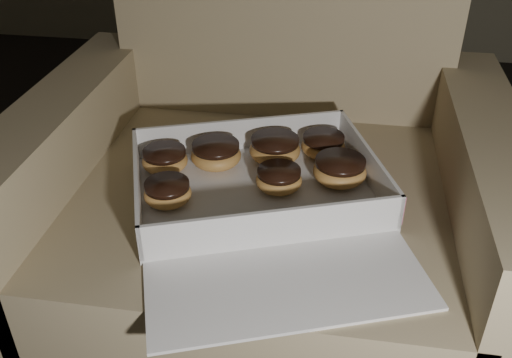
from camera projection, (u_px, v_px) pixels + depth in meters
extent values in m
cube|color=#94855E|center=(263.00, 264.00, 1.07)|extent=(0.65, 0.65, 0.38)
cube|color=#94855E|center=(80.00, 219.00, 1.08)|extent=(0.11, 0.65, 0.51)
cube|color=#94855E|center=(464.00, 258.00, 0.99)|extent=(0.11, 0.65, 0.51)
cube|color=white|center=(256.00, 191.00, 0.93)|extent=(0.45, 0.40, 0.01)
cube|color=white|center=(241.00, 134.00, 1.02)|extent=(0.36, 0.14, 0.06)
cube|color=white|center=(275.00, 227.00, 0.79)|extent=(0.36, 0.14, 0.06)
cube|color=white|center=(138.00, 187.00, 0.88)|extent=(0.10, 0.27, 0.06)
cube|color=white|center=(367.00, 163.00, 0.94)|extent=(0.10, 0.27, 0.06)
cube|color=#D85780|center=(369.00, 163.00, 0.94)|extent=(0.10, 0.26, 0.05)
cube|color=white|center=(288.00, 285.00, 0.75)|extent=(0.40, 0.28, 0.01)
ellipsoid|color=gold|center=(340.00, 172.00, 0.93)|extent=(0.09, 0.09, 0.04)
cylinder|color=black|center=(341.00, 162.00, 0.92)|extent=(0.08, 0.08, 0.01)
ellipsoid|color=gold|center=(279.00, 180.00, 0.92)|extent=(0.07, 0.07, 0.04)
cylinder|color=black|center=(279.00, 172.00, 0.91)|extent=(0.07, 0.07, 0.01)
ellipsoid|color=gold|center=(216.00, 155.00, 0.98)|extent=(0.09, 0.09, 0.04)
cylinder|color=black|center=(216.00, 146.00, 0.97)|extent=(0.08, 0.08, 0.01)
ellipsoid|color=gold|center=(165.00, 161.00, 0.96)|extent=(0.08, 0.08, 0.04)
cylinder|color=black|center=(164.00, 153.00, 0.96)|extent=(0.07, 0.07, 0.01)
ellipsoid|color=gold|center=(168.00, 194.00, 0.88)|extent=(0.07, 0.07, 0.04)
cylinder|color=black|center=(167.00, 185.00, 0.87)|extent=(0.07, 0.07, 0.01)
ellipsoid|color=gold|center=(323.00, 146.00, 1.01)|extent=(0.08, 0.08, 0.04)
cylinder|color=black|center=(324.00, 138.00, 1.00)|extent=(0.07, 0.07, 0.01)
ellipsoid|color=gold|center=(275.00, 150.00, 0.99)|extent=(0.09, 0.09, 0.04)
cylinder|color=black|center=(275.00, 141.00, 0.98)|extent=(0.08, 0.08, 0.01)
ellipsoid|color=black|center=(338.00, 183.00, 0.94)|extent=(0.01, 0.01, 0.00)
ellipsoid|color=black|center=(350.00, 227.00, 0.84)|extent=(0.01, 0.01, 0.00)
ellipsoid|color=black|center=(286.00, 220.00, 0.85)|extent=(0.01, 0.01, 0.00)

